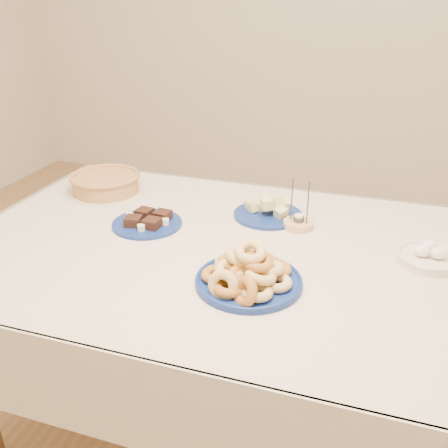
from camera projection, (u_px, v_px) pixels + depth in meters
The scene contains 8 objects.
ground at pixel (228, 425), 1.86m from camera, with size 5.00×5.00×0.00m, color #997048.
dining_table at pixel (229, 276), 1.58m from camera, with size 1.71×1.11×0.75m.
donut_platter at pixel (248, 275), 1.32m from camera, with size 0.36×0.36×0.13m.
melon_plate at pixel (268, 211), 1.74m from camera, with size 0.26×0.26×0.08m.
brownie_plate at pixel (147, 222), 1.67m from camera, with size 0.27×0.27×0.04m.
wicker_basket at pixel (106, 182), 1.94m from camera, with size 0.33×0.33×0.07m.
candle_holder at pixel (298, 223), 1.65m from camera, with size 0.12×0.12×0.17m.
egg_bowl at pixel (429, 257), 1.44m from camera, with size 0.21×0.21×0.06m.
Camera 1 is at (0.41, -1.30, 1.47)m, focal length 40.00 mm.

